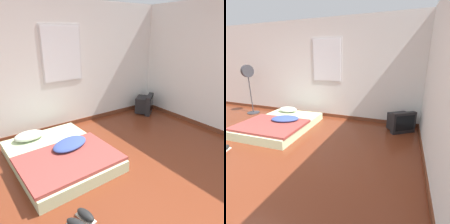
# 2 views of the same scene
# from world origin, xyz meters

# --- Properties ---
(ground_plane) EXTENTS (20.00, 20.00, 0.00)m
(ground_plane) POSITION_xyz_m (0.00, 0.00, 0.00)
(ground_plane) COLOR maroon
(wall_back) EXTENTS (7.82, 0.08, 2.60)m
(wall_back) POSITION_xyz_m (0.00, 3.03, 1.29)
(wall_back) COLOR white
(wall_back) RESTS_ON ground_plane
(mattress_bed) EXTENTS (1.49, 1.90, 0.33)m
(mattress_bed) POSITION_xyz_m (-0.40, 1.75, 0.12)
(mattress_bed) COLOR beige
(mattress_bed) RESTS_ON ground_plane
(crt_tv) EXTENTS (0.64, 0.61, 0.48)m
(crt_tv) POSITION_xyz_m (2.28, 2.61, 0.23)
(crt_tv) COLOR black
(crt_tv) RESTS_ON ground_plane
(sneaker_pair) EXTENTS (0.33, 0.33, 0.10)m
(sneaker_pair) POSITION_xyz_m (-0.70, 0.44, 0.05)
(sneaker_pair) COLOR silver
(sneaker_pair) RESTS_ON ground_plane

